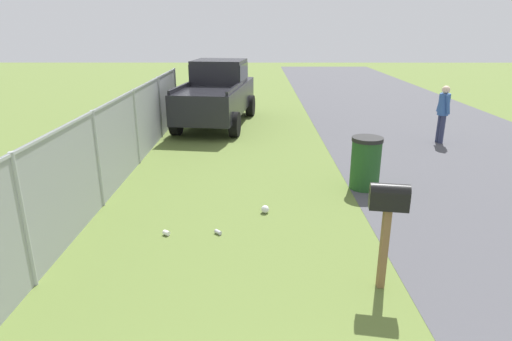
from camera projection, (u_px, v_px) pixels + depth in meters
The scene contains 8 objects.
mailbox at pixel (388, 206), 5.20m from camera, with size 0.28×0.49×1.41m.
pickup_truck at pixel (217, 91), 14.44m from camera, with size 5.06×2.57×2.09m.
trash_bin at pixel (366, 163), 8.74m from camera, with size 0.62×0.62×1.08m.
pedestrian at pixel (443, 110), 12.08m from camera, with size 0.49×0.30×1.62m.
fence_section at pixel (97, 156), 7.76m from camera, with size 15.71×0.07×1.79m.
litter_bag_near_hydrant at pixel (265, 209), 7.72m from camera, with size 0.14×0.14×0.14m, color silver.
litter_cup_by_mailbox at pixel (166, 233), 6.91m from camera, with size 0.08×0.08×0.10m, color white.
litter_can_midfield_b at pixel (218, 232), 6.95m from camera, with size 0.07×0.07×0.12m, color silver.
Camera 1 is at (0.02, 0.80, 3.19)m, focal length 30.32 mm.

